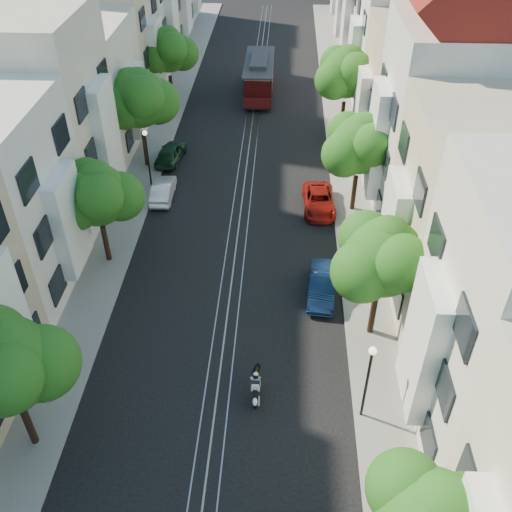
# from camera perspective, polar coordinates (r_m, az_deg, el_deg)

# --- Properties ---
(ground) EXTENTS (200.00, 200.00, 0.00)m
(ground) POSITION_cam_1_polar(r_m,az_deg,el_deg) (44.32, -0.73, 10.66)
(ground) COLOR black
(ground) RESTS_ON ground
(sidewalk_east) EXTENTS (2.50, 80.00, 0.12)m
(sidewalk_east) POSITION_cam_1_polar(r_m,az_deg,el_deg) (44.47, 8.79, 10.39)
(sidewalk_east) COLOR gray
(sidewalk_east) RESTS_ON ground
(sidewalk_west) EXTENTS (2.50, 80.00, 0.12)m
(sidewalk_west) POSITION_cam_1_polar(r_m,az_deg,el_deg) (45.30, -10.09, 10.79)
(sidewalk_west) COLOR gray
(sidewalk_west) RESTS_ON ground
(rail_left) EXTENTS (0.06, 80.00, 0.02)m
(rail_left) POSITION_cam_1_polar(r_m,az_deg,el_deg) (44.35, -1.45, 10.69)
(rail_left) COLOR gray
(rail_left) RESTS_ON ground
(rail_slot) EXTENTS (0.06, 80.00, 0.02)m
(rail_slot) POSITION_cam_1_polar(r_m,az_deg,el_deg) (44.32, -0.73, 10.68)
(rail_slot) COLOR gray
(rail_slot) RESTS_ON ground
(rail_right) EXTENTS (0.06, 80.00, 0.02)m
(rail_right) POSITION_cam_1_polar(r_m,az_deg,el_deg) (44.29, -0.01, 10.66)
(rail_right) COLOR gray
(rail_right) RESTS_ON ground
(lane_line) EXTENTS (0.08, 80.00, 0.01)m
(lane_line) POSITION_cam_1_polar(r_m,az_deg,el_deg) (44.32, -0.73, 10.67)
(lane_line) COLOR tan
(lane_line) RESTS_ON ground
(townhouses_east) EXTENTS (7.75, 72.00, 12.00)m
(townhouses_east) POSITION_cam_1_polar(r_m,az_deg,el_deg) (43.02, 15.85, 15.96)
(townhouses_east) COLOR beige
(townhouses_east) RESTS_ON ground
(townhouses_west) EXTENTS (7.75, 72.00, 11.76)m
(townhouses_west) POSITION_cam_1_polar(r_m,az_deg,el_deg) (44.45, -16.92, 16.34)
(townhouses_west) COLOR silver
(townhouses_west) RESTS_ON ground
(tree_e_b) EXTENTS (4.93, 4.08, 6.68)m
(tree_e_b) POSITION_cam_1_polar(r_m,az_deg,el_deg) (26.07, 12.68, -0.28)
(tree_e_b) COLOR black
(tree_e_b) RESTS_ON ground
(tree_e_c) EXTENTS (4.84, 3.99, 6.52)m
(tree_e_c) POSITION_cam_1_polar(r_m,az_deg,el_deg) (35.32, 10.43, 10.76)
(tree_e_c) COLOR black
(tree_e_c) RESTS_ON ground
(tree_e_d) EXTENTS (5.01, 4.16, 6.85)m
(tree_e_d) POSITION_cam_1_polar(r_m,az_deg,el_deg) (45.22, 9.14, 17.55)
(tree_e_d) COLOR black
(tree_e_d) RESTS_ON ground
(tree_w_a) EXTENTS (4.93, 4.08, 6.68)m
(tree_w_a) POSITION_cam_1_polar(r_m,az_deg,el_deg) (22.79, -23.71, -10.14)
(tree_w_a) COLOR black
(tree_w_a) RESTS_ON ground
(tree_w_b) EXTENTS (4.72, 3.87, 6.27)m
(tree_w_b) POSITION_cam_1_polar(r_m,az_deg,el_deg) (31.45, -15.58, 5.79)
(tree_w_b) COLOR black
(tree_w_b) RESTS_ON ground
(tree_w_c) EXTENTS (5.13, 4.28, 7.09)m
(tree_w_c) POSITION_cam_1_polar(r_m,az_deg,el_deg) (40.51, -11.56, 15.06)
(tree_w_c) COLOR black
(tree_w_c) RESTS_ON ground
(tree_w_d) EXTENTS (4.84, 3.99, 6.52)m
(tree_w_d) POSITION_cam_1_polar(r_m,az_deg,el_deg) (50.71, -8.76, 19.57)
(tree_w_d) COLOR black
(tree_w_d) RESTS_ON ground
(lamp_east) EXTENTS (0.32, 0.32, 4.16)m
(lamp_east) POSITION_cam_1_polar(r_m,az_deg,el_deg) (23.66, 11.20, -11.36)
(lamp_east) COLOR black
(lamp_east) RESTS_ON ground
(lamp_west) EXTENTS (0.32, 0.32, 4.16)m
(lamp_west) POSITION_cam_1_polar(r_m,az_deg,el_deg) (38.65, -10.84, 10.30)
(lamp_west) COLOR black
(lamp_west) RESTS_ON ground
(sportbike_rider) EXTENTS (0.45, 1.95, 1.34)m
(sportbike_rider) POSITION_cam_1_polar(r_m,az_deg,el_deg) (25.54, -0.04, -12.75)
(sportbike_rider) COLOR black
(sportbike_rider) RESTS_ON ground
(cable_car) EXTENTS (2.53, 8.05, 3.09)m
(cable_car) POSITION_cam_1_polar(r_m,az_deg,el_deg) (53.07, 0.31, 17.66)
(cable_car) COLOR black
(cable_car) RESTS_ON ground
(parked_car_e_mid) EXTENTS (1.72, 4.04, 1.30)m
(parked_car_e_mid) POSITION_cam_1_polar(r_m,az_deg,el_deg) (30.47, 6.64, -2.89)
(parked_car_e_mid) COLOR #0C1E40
(parked_car_e_mid) RESTS_ON ground
(parked_car_e_far) EXTENTS (2.13, 4.36, 1.19)m
(parked_car_e_far) POSITION_cam_1_polar(r_m,az_deg,el_deg) (37.13, 6.32, 5.49)
(parked_car_e_far) COLOR maroon
(parked_car_e_far) RESTS_ON ground
(parked_car_w_mid) EXTENTS (1.36, 3.70, 1.21)m
(parked_car_w_mid) POSITION_cam_1_polar(r_m,az_deg,el_deg) (38.53, -9.28, 6.55)
(parked_car_w_mid) COLOR silver
(parked_car_w_mid) RESTS_ON ground
(parked_car_w_far) EXTENTS (2.06, 4.12, 1.35)m
(parked_car_w_far) POSITION_cam_1_polar(r_m,az_deg,el_deg) (42.80, -8.54, 10.17)
(parked_car_w_far) COLOR #153520
(parked_car_w_far) RESTS_ON ground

